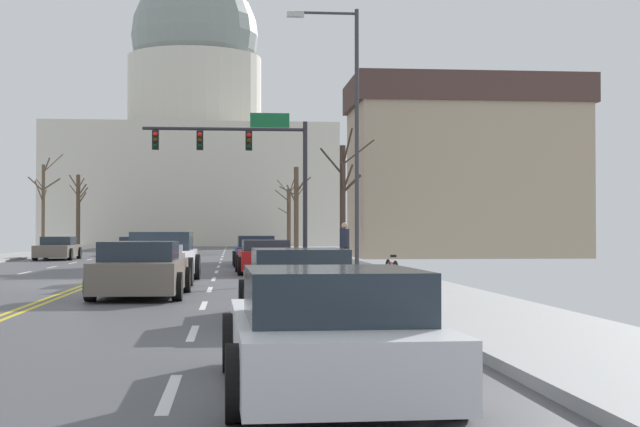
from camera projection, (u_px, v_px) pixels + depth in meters
The scene contains 20 objects.
ground at pixel (93, 283), 27.35m from camera, with size 20.00×180.00×0.20m.
signal_gantry at pixel (248, 154), 44.86m from camera, with size 7.91×0.41×7.10m.
street_lamp_right at pixel (348, 118), 30.86m from camera, with size 2.40×0.24×8.78m.
capitol_building at pixel (195, 142), 100.75m from camera, with size 29.20×21.17×31.90m.
sedan_near_00 at pixel (256, 252), 40.41m from camera, with size 2.00×4.33×1.32m.
sedan_near_01 at pixel (265, 257), 33.53m from camera, with size 2.13×4.47×1.21m.
pickup_truck_near_02 at pixel (160, 259), 27.82m from camera, with size 2.30×5.71×1.51m.
sedan_near_03 at pixel (141, 271), 21.70m from camera, with size 2.17×4.55×1.30m.
sedan_near_04 at pixel (298, 287), 16.03m from camera, with size 2.03×4.43×1.24m.
sedan_near_05 at pixel (329, 334), 8.88m from camera, with size 2.05×4.45×1.19m.
sedan_oncoming_00 at pixel (58, 249), 49.59m from camera, with size 2.02×4.68×1.22m.
sedan_oncoming_01 at pixel (134, 246), 58.32m from camera, with size 2.12×4.58×1.16m.
flank_building_01 at pixel (464, 168), 54.33m from camera, with size 13.44×7.58×10.30m.
bare_tree_00 at pixel (289, 216), 75.09m from camera, with size 1.95×1.87×5.71m.
bare_tree_01 at pixel (78, 209), 74.10m from camera, with size 1.56×2.04×5.87m.
bare_tree_02 at pixel (296, 207), 68.55m from camera, with size 2.40×2.41×6.09m.
bare_tree_03 at pixel (44, 202), 64.53m from camera, with size 2.27×2.36×6.79m.
bare_tree_04 at pixel (343, 198), 38.74m from camera, with size 2.27×2.40×5.61m.
pedestrian_00 at pixel (345, 244), 31.72m from camera, with size 0.35×0.34×1.69m.
bicycle_parked at pixel (392, 274), 22.84m from camera, with size 0.12×1.77×0.85m.
Camera 1 is at (4.09, -27.89, 1.55)m, focal length 52.28 mm.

